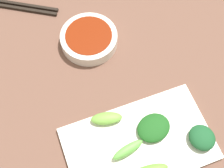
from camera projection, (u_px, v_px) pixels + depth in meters
tabletop at (107, 104)px, 0.76m from camera, size 2.10×2.10×0.02m
sauce_bowl at (89, 39)px, 0.81m from camera, size 0.14×0.14×0.03m
serving_plate at (139, 144)px, 0.70m from camera, size 0.19×0.32×0.01m
broccoli_leafy_0 at (202, 138)px, 0.68m from camera, size 0.07×0.07×0.03m
broccoli_leafy_1 at (154, 128)px, 0.70m from camera, size 0.08×0.09×0.02m
broccoli_stalk_2 at (107, 118)px, 0.71m from camera, size 0.05×0.07×0.02m
broccoli_stalk_3 at (129, 149)px, 0.67m from camera, size 0.03×0.08×0.02m
chopsticks at (16, 6)px, 0.87m from camera, size 0.14×0.21×0.01m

